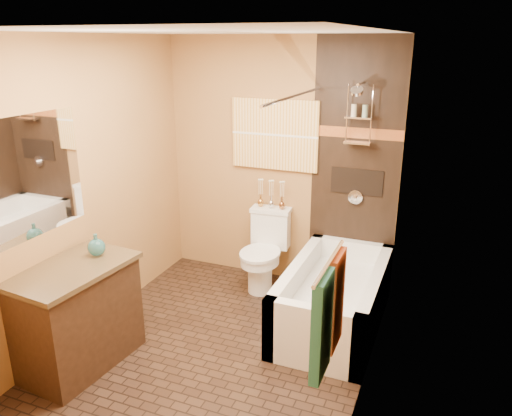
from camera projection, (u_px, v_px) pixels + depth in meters
The scene contains 23 objects.
floor at pixel (217, 350), 4.15m from camera, with size 3.00×3.00×0.00m, color black.
wall_left at pixel (84, 190), 4.17m from camera, with size 0.02×3.00×2.50m, color #A4743F.
wall_right at pixel (374, 229), 3.32m from camera, with size 0.02×3.00×2.50m, color #A4743F.
wall_back at pixel (279, 164), 5.06m from camera, with size 2.40×0.02×2.50m, color #A4743F.
wall_front at pixel (74, 298), 2.43m from camera, with size 2.40×0.02×2.50m, color #A4743F.
ceiling at pixel (207, 31), 3.35m from camera, with size 3.00×3.00×0.00m, color silver.
alcove_tile_back at pixel (355, 171), 4.78m from camera, with size 0.85×0.01×2.50m, color black.
alcove_tile_right at pixel (388, 197), 3.98m from camera, with size 0.01×1.50×2.50m, color black.
mosaic_band_back at pixel (357, 133), 4.65m from camera, with size 0.85×0.01×0.10m, color maroon.
mosaic_band_right at pixel (391, 152), 3.87m from camera, with size 0.01×1.50×0.10m, color maroon.
alcove_niche at pixel (357, 182), 4.80m from camera, with size 0.50×0.01×0.25m, color black.
shower_fixtures at pixel (358, 130), 4.54m from camera, with size 0.24×0.33×1.16m.
curtain_rod at pixel (296, 95), 4.02m from camera, with size 0.03×0.03×1.55m, color silver.
towel_bar at pixel (329, 262), 2.35m from camera, with size 0.02×0.02×0.55m, color silver.
towel_teal at pixel (322, 326), 2.32m from camera, with size 0.05×0.22×0.52m, color #206D66.
towel_rust at pixel (335, 301), 2.55m from camera, with size 0.05×0.22×0.52m, color maroon.
sunset_painting at pixel (275, 135), 4.96m from camera, with size 0.90×0.04×0.70m, color gold.
vanity_mirror at pixel (30, 178), 3.61m from camera, with size 0.01×1.00×0.90m, color white.
bathtub at pixel (334, 302), 4.45m from camera, with size 0.80×1.50×0.55m.
toilet at pixel (265, 250), 5.09m from camera, with size 0.42×0.62×0.80m.
vanity at pixel (77, 316), 3.86m from camera, with size 0.66×0.99×0.83m.
teal_bottle at pixel (96, 245), 3.90m from camera, with size 0.14×0.14×0.22m, color #226467, non-canonical shape.
bud_vases at pixel (271, 193), 5.07m from camera, with size 0.29×0.06×0.29m.
Camera 1 is at (1.63, -3.17, 2.45)m, focal length 35.00 mm.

